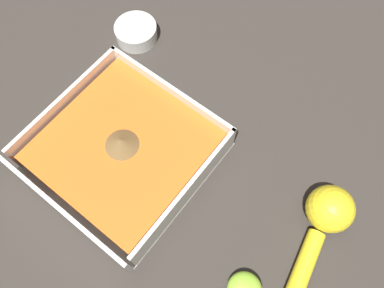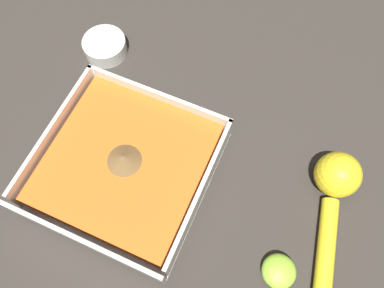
{
  "view_description": "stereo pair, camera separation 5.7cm",
  "coord_description": "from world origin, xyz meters",
  "px_view_note": "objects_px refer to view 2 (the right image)",
  "views": [
    {
      "loc": [
        -0.21,
        0.11,
        0.56
      ],
      "look_at": [
        -0.06,
        -0.07,
        0.03
      ],
      "focal_mm": 35.0,
      "sensor_mm": 36.0,
      "label": 1
    },
    {
      "loc": [
        -0.16,
        0.14,
        0.56
      ],
      "look_at": [
        -0.06,
        -0.07,
        0.03
      ],
      "focal_mm": 35.0,
      "sensor_mm": 36.0,
      "label": 2
    }
  ],
  "objects_px": {
    "square_dish": "(125,169)",
    "lemon_squeezer": "(335,190)",
    "spice_bowl": "(105,47)",
    "lemon_half": "(279,271)"
  },
  "relations": [
    {
      "from": "square_dish",
      "to": "spice_bowl",
      "type": "xyz_separation_m",
      "value": [
        0.15,
        -0.19,
        -0.01
      ]
    },
    {
      "from": "square_dish",
      "to": "lemon_squeezer",
      "type": "bearing_deg",
      "value": -162.72
    },
    {
      "from": "square_dish",
      "to": "spice_bowl",
      "type": "height_order",
      "value": "square_dish"
    },
    {
      "from": "square_dish",
      "to": "lemon_half",
      "type": "bearing_deg",
      "value": 170.17
    },
    {
      "from": "spice_bowl",
      "to": "lemon_half",
      "type": "xyz_separation_m",
      "value": [
        -0.41,
        0.24,
        -0.0
      ]
    },
    {
      "from": "square_dish",
      "to": "spice_bowl",
      "type": "distance_m",
      "value": 0.24
    },
    {
      "from": "spice_bowl",
      "to": "lemon_half",
      "type": "bearing_deg",
      "value": 149.43
    },
    {
      "from": "lemon_half",
      "to": "spice_bowl",
      "type": "bearing_deg",
      "value": -30.57
    },
    {
      "from": "square_dish",
      "to": "lemon_half",
      "type": "xyz_separation_m",
      "value": [
        -0.26,
        0.05,
        -0.01
      ]
    },
    {
      "from": "square_dish",
      "to": "lemon_half",
      "type": "relative_size",
      "value": 5.12
    }
  ]
}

